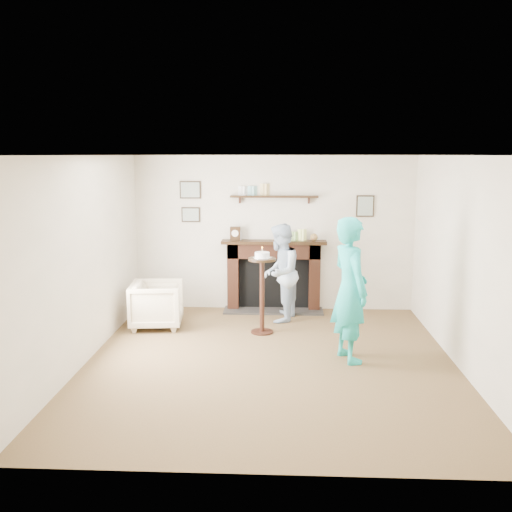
# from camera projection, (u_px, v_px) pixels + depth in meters

# --- Properties ---
(ground) EXTENTS (5.00, 5.00, 0.00)m
(ground) POSITION_uv_depth(u_px,v_px,m) (270.00, 362.00, 6.99)
(ground) COLOR brown
(ground) RESTS_ON ground
(room_shell) EXTENTS (4.54, 5.02, 2.52)m
(room_shell) POSITION_uv_depth(u_px,v_px,m) (272.00, 224.00, 7.38)
(room_shell) COLOR silver
(room_shell) RESTS_ON ground
(armchair) EXTENTS (0.81, 0.79, 0.68)m
(armchair) POSITION_uv_depth(u_px,v_px,m) (158.00, 327.00, 8.42)
(armchair) COLOR #B7AD88
(armchair) RESTS_ON ground
(man) EXTENTS (0.71, 0.83, 1.49)m
(man) POSITION_uv_depth(u_px,v_px,m) (280.00, 320.00, 8.74)
(man) COLOR silver
(man) RESTS_ON ground
(woman) EXTENTS (0.62, 0.75, 1.78)m
(woman) POSITION_uv_depth(u_px,v_px,m) (348.00, 359.00, 7.08)
(woman) COLOR teal
(woman) RESTS_ON ground
(pedestal_table) EXTENTS (0.39, 0.39, 1.24)m
(pedestal_table) POSITION_uv_depth(u_px,v_px,m) (262.00, 280.00, 8.01)
(pedestal_table) COLOR black
(pedestal_table) RESTS_ON ground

